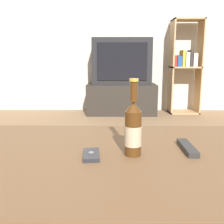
# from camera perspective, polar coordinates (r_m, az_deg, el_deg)

# --- Properties ---
(back_wall) EXTENTS (8.00, 0.05, 2.60)m
(back_wall) POSITION_cam_1_polar(r_m,az_deg,el_deg) (3.98, -0.45, 19.25)
(back_wall) COLOR beige
(back_wall) RESTS_ON ground_plane
(coffee_table) EXTENTS (1.39, 0.84, 0.41)m
(coffee_table) POSITION_cam_1_polar(r_m,az_deg,el_deg) (1.00, -3.52, -11.54)
(coffee_table) COLOR brown
(coffee_table) RESTS_ON ground_plane
(tv_stand) EXTENTS (0.95, 0.45, 0.42)m
(tv_stand) POSITION_cam_1_polar(r_m,az_deg,el_deg) (3.69, 2.06, 2.86)
(tv_stand) COLOR #28231E
(tv_stand) RESTS_ON ground_plane
(television) EXTENTS (0.79, 0.43, 0.62)m
(television) POSITION_cam_1_polar(r_m,az_deg,el_deg) (3.64, 2.12, 10.92)
(television) COLOR black
(television) RESTS_ON tv_stand
(bookshelf) EXTENTS (0.41, 0.30, 1.29)m
(bookshelf) POSITION_cam_1_polar(r_m,az_deg,el_deg) (3.86, 15.63, 9.84)
(bookshelf) COLOR tan
(bookshelf) RESTS_ON ground_plane
(beer_bottle) EXTENTS (0.06, 0.06, 0.28)m
(beer_bottle) POSITION_cam_1_polar(r_m,az_deg,el_deg) (0.94, 4.62, -3.59)
(beer_bottle) COLOR #47280F
(beer_bottle) RESTS_ON coffee_table
(cell_phone) EXTENTS (0.07, 0.12, 0.02)m
(cell_phone) POSITION_cam_1_polar(r_m,az_deg,el_deg) (0.95, -4.56, -9.28)
(cell_phone) COLOR #232328
(cell_phone) RESTS_ON coffee_table
(remote_control) EXTENTS (0.04, 0.18, 0.02)m
(remote_control) POSITION_cam_1_polar(r_m,az_deg,el_deg) (1.06, 16.10, -7.45)
(remote_control) COLOR #282828
(remote_control) RESTS_ON coffee_table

